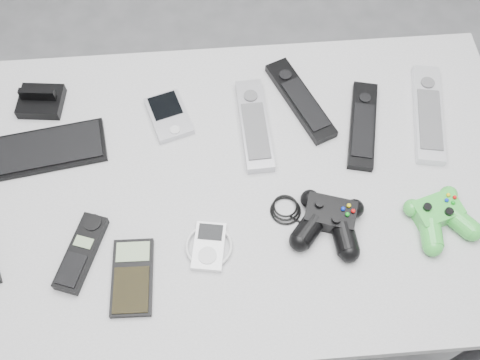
{
  "coord_description": "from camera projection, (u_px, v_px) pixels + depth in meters",
  "views": [
    {
      "loc": [
        0.04,
        -0.56,
        1.72
      ],
      "look_at": [
        0.08,
        -0.02,
        0.76
      ],
      "focal_mm": 42.0,
      "sensor_mm": 36.0,
      "label": 1
    }
  ],
  "objects": [
    {
      "name": "floor",
      "position": [
        215.0,
        291.0,
        1.77
      ],
      "size": [
        3.5,
        3.5,
        0.0
      ],
      "primitive_type": "plane",
      "color": "#5E5F63",
      "rests_on": "ground"
    },
    {
      "name": "desk",
      "position": [
        249.0,
        196.0,
        1.18
      ],
      "size": [
        1.1,
        0.71,
        0.74
      ],
      "color": "gray",
      "rests_on": "floor"
    },
    {
      "name": "pda_keyboard",
      "position": [
        45.0,
        150.0,
        1.15
      ],
      "size": [
        0.26,
        0.14,
        0.01
      ],
      "primitive_type": "cube",
      "rotation": [
        0.0,
        0.0,
        0.15
      ],
      "color": "black",
      "rests_on": "desk"
    },
    {
      "name": "dock_bracket",
      "position": [
        39.0,
        98.0,
        1.19
      ],
      "size": [
        0.1,
        0.09,
        0.05
      ],
      "primitive_type": "cube",
      "rotation": [
        0.0,
        0.0,
        -0.12
      ],
      "color": "black",
      "rests_on": "desk"
    },
    {
      "name": "pda",
      "position": [
        169.0,
        116.0,
        1.19
      ],
      "size": [
        0.11,
        0.13,
        0.02
      ],
      "primitive_type": "cube",
      "rotation": [
        0.0,
        0.0,
        0.29
      ],
      "color": "#AEADB5",
      "rests_on": "desk"
    },
    {
      "name": "remote_silver_a",
      "position": [
        254.0,
        124.0,
        1.17
      ],
      "size": [
        0.06,
        0.23,
        0.02
      ],
      "primitive_type": "cube",
      "rotation": [
        0.0,
        0.0,
        0.04
      ],
      "color": "#AEADB5",
      "rests_on": "desk"
    },
    {
      "name": "remote_black_a",
      "position": [
        300.0,
        100.0,
        1.21
      ],
      "size": [
        0.13,
        0.23,
        0.02
      ],
      "primitive_type": "cube",
      "rotation": [
        0.0,
        0.0,
        0.39
      ],
      "color": "black",
      "rests_on": "desk"
    },
    {
      "name": "remote_black_b",
      "position": [
        363.0,
        125.0,
        1.18
      ],
      "size": [
        0.1,
        0.22,
        0.02
      ],
      "primitive_type": "cube",
      "rotation": [
        0.0,
        0.0,
        -0.24
      ],
      "color": "black",
      "rests_on": "desk"
    },
    {
      "name": "remote_silver_b",
      "position": [
        428.0,
        113.0,
        1.19
      ],
      "size": [
        0.1,
        0.25,
        0.02
      ],
      "primitive_type": "cube",
      "rotation": [
        0.0,
        0.0,
        -0.19
      ],
      "color": "silver",
      "rests_on": "desk"
    },
    {
      "name": "cordless_handset",
      "position": [
        81.0,
        253.0,
        1.04
      ],
      "size": [
        0.1,
        0.16,
        0.02
      ],
      "primitive_type": "cube",
      "rotation": [
        0.0,
        0.0,
        -0.35
      ],
      "color": "black",
      "rests_on": "desk"
    },
    {
      "name": "calculator",
      "position": [
        132.0,
        277.0,
        1.02
      ],
      "size": [
        0.08,
        0.15,
        0.01
      ],
      "primitive_type": "cube",
      "rotation": [
        0.0,
        0.0,
        -0.03
      ],
      "color": "black",
      "rests_on": "desk"
    },
    {
      "name": "mp3_player",
      "position": [
        209.0,
        246.0,
        1.05
      ],
      "size": [
        0.1,
        0.11,
        0.02
      ],
      "primitive_type": "cube",
      "rotation": [
        0.0,
        0.0,
        -0.17
      ],
      "color": "white",
      "rests_on": "desk"
    },
    {
      "name": "controller_black",
      "position": [
        329.0,
        220.0,
        1.06
      ],
      "size": [
        0.26,
        0.2,
        0.05
      ],
      "primitive_type": null,
      "rotation": [
        0.0,
        0.0,
        -0.32
      ],
      "color": "black",
      "rests_on": "desk"
    },
    {
      "name": "controller_green",
      "position": [
        440.0,
        216.0,
        1.06
      ],
      "size": [
        0.15,
        0.16,
        0.04
      ],
      "primitive_type": null,
      "rotation": [
        0.0,
        0.0,
        0.29
      ],
      "color": "green",
      "rests_on": "desk"
    }
  ]
}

